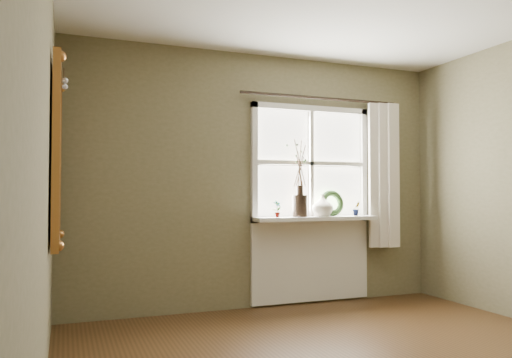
{
  "coord_description": "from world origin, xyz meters",
  "views": [
    {
      "loc": [
        -1.9,
        -2.53,
        1.15
      ],
      "look_at": [
        -0.34,
        1.55,
        1.29
      ],
      "focal_mm": 35.0,
      "sensor_mm": 36.0,
      "label": 1
    }
  ],
  "objects": [
    {
      "name": "wall_back",
      "position": [
        0.0,
        2.3,
        1.3
      ],
      "size": [
        4.0,
        0.1,
        2.6
      ],
      "primitive_type": "cube",
      "color": "#6A6345",
      "rests_on": "ground"
    },
    {
      "name": "wall_left",
      "position": [
        -2.05,
        0.0,
        1.3
      ],
      "size": [
        0.1,
        4.5,
        2.6
      ],
      "primitive_type": "cube",
      "color": "#6A6345",
      "rests_on": "ground"
    },
    {
      "name": "window_frame",
      "position": [
        0.55,
        2.23,
        1.48
      ],
      "size": [
        1.36,
        0.06,
        1.24
      ],
      "color": "white",
      "rests_on": "wall_back"
    },
    {
      "name": "window_sill",
      "position": [
        0.55,
        2.12,
        0.9
      ],
      "size": [
        1.36,
        0.26,
        0.04
      ],
      "primitive_type": "cube",
      "color": "white",
      "rests_on": "wall_back"
    },
    {
      "name": "window_apron",
      "position": [
        0.55,
        2.23,
        0.46
      ],
      "size": [
        1.36,
        0.04,
        0.88
      ],
      "primitive_type": "cube",
      "color": "white",
      "rests_on": "ground"
    },
    {
      "name": "dark_jug",
      "position": [
        0.37,
        2.12,
        1.03
      ],
      "size": [
        0.17,
        0.17,
        0.22
      ],
      "primitive_type": "cylinder",
      "rotation": [
        0.0,
        0.0,
        0.14
      ],
      "color": "black",
      "rests_on": "window_sill"
    },
    {
      "name": "cream_vase",
      "position": [
        0.63,
        2.12,
        1.03
      ],
      "size": [
        0.27,
        0.27,
        0.23
      ],
      "primitive_type": "imported",
      "rotation": [
        0.0,
        0.0,
        -0.25
      ],
      "color": "silver",
      "rests_on": "window_sill"
    },
    {
      "name": "wreath",
      "position": [
        0.77,
        2.16,
        1.03
      ],
      "size": [
        0.29,
        0.14,
        0.29
      ],
      "primitive_type": "torus",
      "rotation": [
        1.36,
        0.0,
        0.07
      ],
      "color": "#27431D",
      "rests_on": "window_sill"
    },
    {
      "name": "potted_plant_left",
      "position": [
        0.11,
        2.12,
        1.01
      ],
      "size": [
        0.1,
        0.09,
        0.17
      ],
      "primitive_type": "imported",
      "rotation": [
        0.0,
        0.0,
        0.3
      ],
      "color": "#27431D",
      "rests_on": "window_sill"
    },
    {
      "name": "potted_plant_right",
      "position": [
        1.04,
        2.12,
        1.0
      ],
      "size": [
        0.09,
        0.07,
        0.16
      ],
      "primitive_type": "imported",
      "rotation": [
        0.0,
        0.0,
        0.01
      ],
      "color": "#27431D",
      "rests_on": "window_sill"
    },
    {
      "name": "curtain",
      "position": [
        1.39,
        2.13,
        1.37
      ],
      "size": [
        0.36,
        0.12,
        1.59
      ],
      "primitive_type": "cube",
      "color": "beige",
      "rests_on": "wall_back"
    },
    {
      "name": "curtain_rod",
      "position": [
        0.65,
        2.17,
        2.18
      ],
      "size": [
        1.84,
        0.03,
        0.03
      ],
      "primitive_type": "cylinder",
      "rotation": [
        0.0,
        1.57,
        0.0
      ],
      "color": "black",
      "rests_on": "wall_back"
    },
    {
      "name": "gilt_mirror",
      "position": [
        -1.96,
        1.44,
        1.44
      ],
      "size": [
        0.1,
        1.11,
        1.33
      ],
      "color": "white",
      "rests_on": "wall_left"
    }
  ]
}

